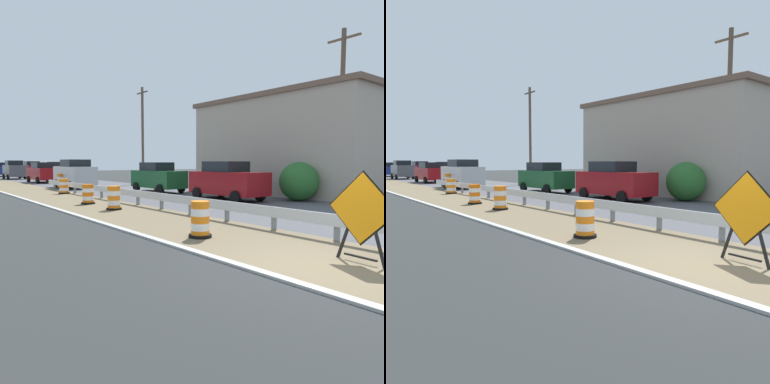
# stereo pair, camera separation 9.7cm
# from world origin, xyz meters

# --- Properties ---
(ground_plane) EXTENTS (160.00, 160.00, 0.00)m
(ground_plane) POSITION_xyz_m (0.00, 0.00, 0.00)
(ground_plane) COLOR #2B2D2D
(median_dirt_strip) EXTENTS (3.74, 120.00, 0.01)m
(median_dirt_strip) POSITION_xyz_m (0.67, 0.00, 0.00)
(median_dirt_strip) COLOR #706047
(median_dirt_strip) RESTS_ON ground
(curb_near_edge) EXTENTS (0.20, 120.00, 0.11)m
(curb_near_edge) POSITION_xyz_m (-1.30, 0.00, 0.00)
(curb_near_edge) COLOR #ADADA8
(curb_near_edge) RESTS_ON ground
(warning_sign_diamond) EXTENTS (0.19, 1.52, 1.90)m
(warning_sign_diamond) POSITION_xyz_m (0.82, -0.38, 1.04)
(warning_sign_diamond) COLOR black
(warning_sign_diamond) RESTS_ON ground
(traffic_barrel_nearest) EXTENTS (0.64, 0.64, 0.99)m
(traffic_barrel_nearest) POSITION_xyz_m (-0.11, 3.60, 0.45)
(traffic_barrel_nearest) COLOR orange
(traffic_barrel_nearest) RESTS_ON ground
(traffic_barrel_close) EXTENTS (0.67, 0.67, 1.02)m
(traffic_barrel_close) POSITION_xyz_m (0.66, 10.36, 0.46)
(traffic_barrel_close) COLOR orange
(traffic_barrel_close) RESTS_ON ground
(traffic_barrel_mid) EXTENTS (0.67, 0.67, 0.97)m
(traffic_barrel_mid) POSITION_xyz_m (0.63, 13.11, 0.44)
(traffic_barrel_mid) COLOR orange
(traffic_barrel_mid) RESTS_ON ground
(traffic_barrel_far) EXTENTS (0.71, 0.71, 0.96)m
(traffic_barrel_far) POSITION_xyz_m (1.70, 19.64, 0.43)
(traffic_barrel_far) COLOR orange
(traffic_barrel_far) RESTS_ON ground
(traffic_barrel_farther) EXTENTS (0.71, 0.71, 1.13)m
(traffic_barrel_farther) POSITION_xyz_m (3.18, 24.61, 0.51)
(traffic_barrel_farther) COLOR orange
(traffic_barrel_farther) RESTS_ON ground
(car_lead_near_lane) EXTENTS (2.14, 4.07, 2.24)m
(car_lead_near_lane) POSITION_xyz_m (4.05, 44.02, 1.12)
(car_lead_near_lane) COLOR #4C5156
(car_lead_near_lane) RESTS_ON ground
(car_trailing_near_lane) EXTENTS (2.02, 4.43, 2.03)m
(car_trailing_near_lane) POSITION_xyz_m (7.24, 17.02, 1.01)
(car_trailing_near_lane) COLOR #195128
(car_trailing_near_lane) RESTS_ON ground
(car_lead_far_lane) EXTENTS (2.12, 4.58, 2.25)m
(car_lead_far_lane) POSITION_xyz_m (4.22, 24.41, 1.12)
(car_lead_far_lane) COLOR silver
(car_lead_far_lane) RESTS_ON ground
(car_mid_far_lane) EXTENTS (2.14, 4.73, 2.16)m
(car_mid_far_lane) POSITION_xyz_m (7.46, 49.11, 1.08)
(car_mid_far_lane) COLOR maroon
(car_mid_far_lane) RESTS_ON ground
(car_trailing_far_lane) EXTENTS (2.15, 4.69, 2.03)m
(car_trailing_far_lane) POSITION_xyz_m (4.47, 33.86, 1.02)
(car_trailing_far_lane) COLOR maroon
(car_trailing_far_lane) RESTS_ON ground
(car_distant_a) EXTENTS (2.05, 4.12, 2.08)m
(car_distant_a) POSITION_xyz_m (7.68, 39.17, 1.04)
(car_distant_a) COLOR #4C5156
(car_distant_a) RESTS_ON ground
(car_distant_b) EXTENTS (2.13, 4.62, 1.99)m
(car_distant_b) POSITION_xyz_m (4.50, 53.70, 1.00)
(car_distant_b) COLOR navy
(car_distant_b) RESTS_ON ground
(car_distant_c) EXTENTS (2.06, 4.59, 2.09)m
(car_distant_c) POSITION_xyz_m (7.37, 10.32, 1.04)
(car_distant_c) COLOR maroon
(car_distant_c) RESTS_ON ground
(roadside_shop_near) EXTENTS (7.03, 12.62, 6.28)m
(roadside_shop_near) POSITION_xyz_m (14.06, 11.06, 3.15)
(roadside_shop_near) COLOR #AD9E8E
(roadside_shop_near) RESTS_ON ground
(utility_pole_near) EXTENTS (0.24, 1.80, 8.93)m
(utility_pole_near) POSITION_xyz_m (11.83, 6.39, 4.62)
(utility_pole_near) COLOR brown
(utility_pole_near) RESTS_ON ground
(utility_pole_mid) EXTENTS (0.24, 1.80, 9.07)m
(utility_pole_mid) POSITION_xyz_m (11.59, 26.34, 4.70)
(utility_pole_mid) COLOR brown
(utility_pole_mid) RESTS_ON ground
(bush_roadside) EXTENTS (2.04, 2.04, 2.05)m
(bush_roadside) POSITION_xyz_m (9.94, 7.58, 1.03)
(bush_roadside) COLOR #286028
(bush_roadside) RESTS_ON ground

